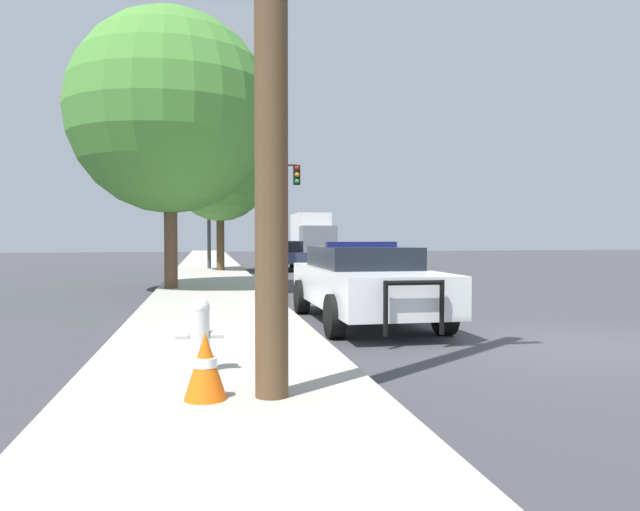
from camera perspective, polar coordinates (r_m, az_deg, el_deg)
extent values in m
plane|color=#3D3D42|center=(9.80, 22.38, -7.62)|extent=(110.00, 110.00, 0.00)
cube|color=#ADA89E|center=(8.27, -9.28, -8.78)|extent=(3.00, 110.00, 0.13)
cube|color=white|center=(11.33, 4.10, -2.82)|extent=(1.89, 5.07, 0.65)
cube|color=black|center=(11.55, 3.78, -0.14)|extent=(1.61, 2.64, 0.39)
cylinder|color=black|center=(10.18, 11.33, -5.21)|extent=(0.25, 0.69, 0.69)
cylinder|color=black|center=(9.64, 1.36, -5.57)|extent=(0.25, 0.69, 0.69)
cylinder|color=black|center=(13.11, 6.11, -3.62)|extent=(0.25, 0.69, 0.69)
cylinder|color=black|center=(12.70, -1.68, -3.79)|extent=(0.25, 0.69, 0.69)
cylinder|color=black|center=(8.98, 11.08, -4.66)|extent=(0.07, 0.07, 0.77)
cylinder|color=black|center=(8.70, 6.02, -4.84)|extent=(0.07, 0.07, 0.77)
cylinder|color=black|center=(8.80, 8.60, -2.48)|extent=(0.87, 0.08, 0.07)
cube|color=navy|center=(11.54, 3.79, 1.04)|extent=(1.32, 0.22, 0.09)
cube|color=navy|center=(11.60, 8.51, -2.56)|extent=(0.05, 3.63, 0.18)
cylinder|color=white|center=(6.84, -10.97, -7.69)|extent=(0.22, 0.22, 0.65)
sphere|color=white|center=(6.79, -10.98, -4.73)|extent=(0.23, 0.23, 0.23)
cylinder|color=white|center=(6.84, -12.51, -7.15)|extent=(0.15, 0.09, 0.09)
cylinder|color=white|center=(6.83, -9.42, -7.14)|extent=(0.15, 0.09, 0.09)
cylinder|color=#424247|center=(28.15, -10.12, 3.73)|extent=(0.16, 0.16, 4.82)
cylinder|color=#424247|center=(28.39, -6.13, 8.31)|extent=(3.94, 0.11, 0.11)
cube|color=black|center=(28.56, -2.15, 7.37)|extent=(0.30, 0.24, 0.90)
sphere|color=red|center=(28.46, -2.11, 8.00)|extent=(0.20, 0.20, 0.20)
sphere|color=orange|center=(28.43, -2.11, 7.39)|extent=(0.20, 0.20, 0.20)
sphere|color=green|center=(28.40, -2.11, 6.79)|extent=(0.20, 0.20, 0.20)
cube|color=#333856|center=(29.13, -3.56, -0.12)|extent=(2.01, 4.68, 0.51)
cube|color=black|center=(28.89, -3.48, 0.85)|extent=(1.63, 2.47, 0.49)
cylinder|color=black|center=(30.40, -5.60, -0.52)|extent=(0.28, 0.72, 0.71)
cylinder|color=black|center=(30.69, -2.49, -0.49)|extent=(0.28, 0.72, 0.71)
cylinder|color=black|center=(27.60, -4.75, -0.75)|extent=(0.28, 0.72, 0.71)
cylinder|color=black|center=(27.92, -1.33, -0.72)|extent=(0.28, 0.72, 0.71)
cube|color=slate|center=(40.79, -0.19, 1.49)|extent=(2.30, 2.23, 1.78)
cube|color=white|center=(44.62, -0.92, 2.10)|extent=(2.41, 5.64, 2.69)
cylinder|color=black|center=(41.19, 1.27, 0.25)|extent=(0.31, 0.95, 0.94)
cylinder|color=black|center=(40.87, -1.75, 0.24)|extent=(0.31, 0.95, 0.94)
cylinder|color=black|center=(45.82, 0.27, 0.41)|extent=(0.31, 0.95, 0.94)
cylinder|color=black|center=(45.54, -2.46, 0.40)|extent=(0.31, 0.95, 0.94)
cylinder|color=#4C3823|center=(26.62, -9.09, 1.88)|extent=(0.33, 0.33, 3.00)
sphere|color=#4C8E38|center=(26.75, -9.12, 7.53)|extent=(4.12, 4.12, 4.12)
cylinder|color=brown|center=(17.80, -13.49, 2.45)|extent=(0.37, 0.37, 3.34)
sphere|color=#4C8E38|center=(18.12, -13.57, 12.65)|extent=(5.60, 5.60, 5.60)
cone|color=orange|center=(5.70, -10.45, -9.88)|extent=(0.38, 0.38, 0.60)
cylinder|color=white|center=(5.69, -10.45, -9.58)|extent=(0.21, 0.21, 0.08)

